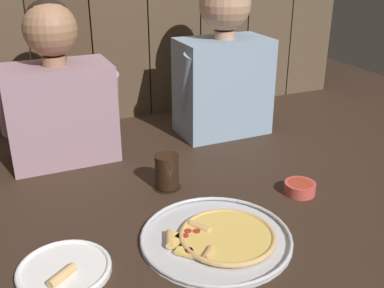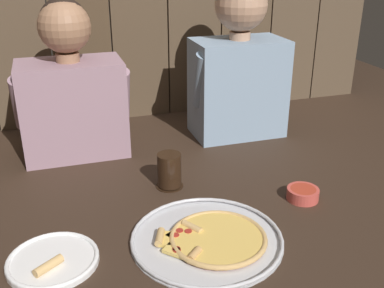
{
  "view_description": "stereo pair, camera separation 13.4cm",
  "coord_description": "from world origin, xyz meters",
  "views": [
    {
      "loc": [
        -0.51,
        -1.03,
        0.72
      ],
      "look_at": [
        -0.01,
        0.1,
        0.18
      ],
      "focal_mm": 43.01,
      "sensor_mm": 36.0,
      "label": 1
    },
    {
      "loc": [
        -0.39,
        -1.07,
        0.72
      ],
      "look_at": [
        -0.01,
        0.1,
        0.18
      ],
      "focal_mm": 43.01,
      "sensor_mm": 36.0,
      "label": 2
    }
  ],
  "objects": [
    {
      "name": "drinking_glass",
      "position": [
        -0.06,
        0.19,
        0.06
      ],
      "size": [
        0.09,
        0.09,
        0.11
      ],
      "color": "black",
      "rests_on": "ground"
    },
    {
      "name": "pizza_tray",
      "position": [
        -0.04,
        -0.13,
        0.01
      ],
      "size": [
        0.4,
        0.4,
        0.03
      ],
      "color": "silver",
      "rests_on": "ground"
    },
    {
      "name": "diner_right",
      "position": [
        0.32,
        0.55,
        0.29
      ],
      "size": [
        0.39,
        0.21,
        0.62
      ],
      "color": "#849EB7",
      "rests_on": "ground"
    },
    {
      "name": "ground_plane",
      "position": [
        0.0,
        0.0,
        0.0
      ],
      "size": [
        3.2,
        3.2,
        0.0
      ],
      "primitive_type": "plane",
      "color": "#332319"
    },
    {
      "name": "dipping_bowl",
      "position": [
        0.31,
        -0.01,
        0.02
      ],
      "size": [
        0.1,
        0.1,
        0.04
      ],
      "color": "#CC4C42",
      "rests_on": "ground"
    },
    {
      "name": "diner_left",
      "position": [
        -0.32,
        0.55,
        0.25
      ],
      "size": [
        0.4,
        0.22,
        0.56
      ],
      "color": "gray",
      "rests_on": "ground"
    },
    {
      "name": "dinner_plate",
      "position": [
        -0.43,
        -0.1,
        0.01
      ],
      "size": [
        0.22,
        0.22,
        0.03
      ],
      "color": "white",
      "rests_on": "ground"
    }
  ]
}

